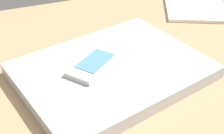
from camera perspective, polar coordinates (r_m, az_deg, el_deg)
desk_surface at (r=57.40cm, az=8.80°, el=-3.21°), size 120.00×80.00×3.00cm
laptop_closed at (r=55.59cm, az=0.00°, el=-0.68°), size 36.41×30.78×2.40cm
cell_phone_on_laptop at (r=54.68cm, az=-3.06°, el=0.74°), size 11.89×10.79×1.04cm
notepad at (r=84.24cm, az=14.86°, el=10.50°), size 20.59×21.59×0.80cm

